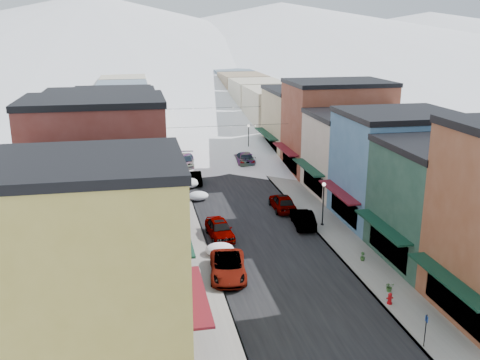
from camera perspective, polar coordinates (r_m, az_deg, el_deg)
name	(u,v)px	position (r m, az deg, el deg)	size (l,w,h in m)	color
road	(203,142)	(85.91, -3.95, 4.06)	(10.00, 160.00, 0.01)	black
sidewalk_left	(162,143)	(85.35, -8.36, 3.89)	(3.20, 160.00, 0.15)	gray
sidewalk_right	(243,140)	(86.94, 0.38, 4.29)	(3.20, 160.00, 0.15)	gray
curb_left	(171,143)	(85.43, -7.32, 3.95)	(0.10, 160.00, 0.15)	slate
curb_right	(234,140)	(86.65, -0.63, 4.25)	(0.10, 160.00, 0.15)	slate
bldg_l_yellow	(91,262)	(30.09, -15.62, -8.40)	(11.30, 8.70, 11.50)	gold
bldg_l_cream	(101,224)	(38.32, -14.65, -4.54)	(11.30, 8.20, 9.50)	beige
bldg_l_brick_near	(98,173)	(45.52, -14.89, 0.71)	(12.30, 8.20, 12.50)	maroon
bldg_l_grayblue	(110,168)	(54.13, -13.74, 1.30)	(11.30, 9.20, 9.00)	#7987A2
bldg_l_brick_far	(103,140)	(62.73, -14.42, 4.20)	(13.30, 9.20, 11.00)	maroon
bldg_l_tan	(115,128)	(72.58, -13.22, 5.45)	(11.30, 11.20, 10.00)	tan
bldg_r_green	(450,203)	(44.52, 21.52, -2.26)	(11.30, 9.20, 9.50)	#1E3F33
bldg_r_blue	(396,167)	(51.84, 16.34, 1.31)	(11.30, 9.20, 10.50)	#406A91
bldg_r_cream	(362,153)	(60.08, 12.83, 2.82)	(12.30, 9.20, 9.00)	beige
bldg_r_brick_far	(337,127)	(68.15, 10.26, 5.59)	(13.30, 9.20, 11.50)	brown
bldg_r_tan	(304,122)	(77.25, 6.85, 6.21)	(11.30, 11.20, 9.50)	tan
distant_blocks	(188,99)	(107.78, -5.58, 8.65)	(34.00, 55.00, 8.00)	gray
mountain_ridge	(113,33)	(300.70, -13.35, 15.06)	(670.00, 340.00, 34.00)	silver
overhead_cables	(214,116)	(72.58, -2.77, 6.82)	(16.40, 15.04, 0.04)	black
car_white_suv	(228,267)	(40.05, -1.30, -9.24)	(2.60, 5.64, 1.57)	white
car_silver_sedan	(220,229)	(47.02, -2.19, -5.23)	(1.94, 4.83, 1.65)	gray
car_dark_hatch	(195,178)	(63.05, -4.78, 0.19)	(1.42, 4.06, 1.34)	black
car_silver_wagon	(186,161)	(70.35, -5.83, 1.99)	(2.35, 5.79, 1.68)	#96989E
car_green_sedan	(303,218)	(49.93, 6.72, -4.08)	(1.66, 4.76, 1.57)	black
car_gray_suv	(282,202)	(54.05, 4.54, -2.35)	(1.99, 4.96, 1.69)	#9DA0A5
car_black_sedan	(244,158)	(71.67, 0.47, 2.35)	(2.39, 5.88, 1.71)	black
car_lane_silver	(201,143)	(81.24, -4.17, 3.95)	(1.97, 4.90, 1.67)	gray
car_lane_white	(208,129)	(93.09, -3.47, 5.50)	(2.59, 5.63, 1.56)	white
fire_hydrant	(390,299)	(37.66, 15.69, -12.10)	(0.46, 0.35, 0.79)	#A8080D
parking_sign	(426,328)	(33.37, 19.19, -14.68)	(0.06, 0.28, 2.06)	black
trash_can	(311,218)	(50.63, 7.55, -4.01)	(0.55, 0.55, 0.93)	slate
streetlamp_near	(323,198)	(49.54, 8.88, -1.95)	(0.34, 0.34, 4.08)	black
streetlamp_far	(249,136)	(76.08, 0.92, 4.76)	(0.36, 0.36, 4.38)	black
planter_near	(389,287)	(39.27, 15.66, -10.92)	(0.60, 0.52, 0.67)	#36622C
planter_far	(363,256)	(43.51, 12.95, -7.94)	(0.39, 0.39, 0.69)	#345D2A
snow_pile_near	(220,249)	(43.81, -2.19, -7.38)	(2.34, 2.64, 0.99)	white
snow_pile_mid	(198,196)	(57.32, -4.48, -1.68)	(2.19, 2.55, 0.93)	white
snow_pile_far	(188,183)	(61.72, -5.55, -0.33)	(2.58, 2.79, 1.09)	white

